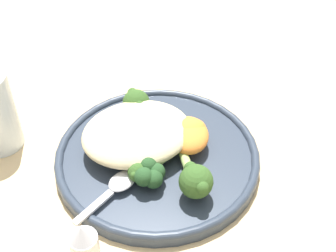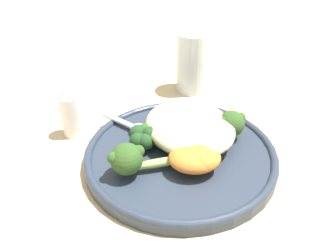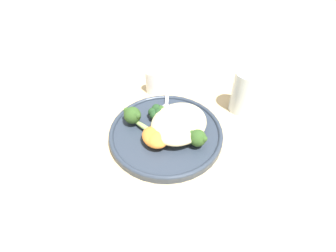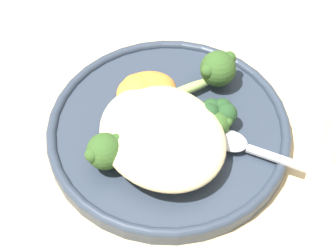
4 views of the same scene
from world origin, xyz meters
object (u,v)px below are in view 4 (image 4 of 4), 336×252
Objects in this scene: sweet_potato_chunk_1 at (140,91)px; broccoli_stalk_2 at (193,114)px; plate at (170,131)px; spoon at (238,144)px; kale_tuft at (217,113)px; quinoa_mound at (162,136)px; broccoli_stalk_3 at (213,71)px; sweet_potato_chunk_0 at (146,91)px; broccoli_stalk_0 at (112,143)px; broccoli_stalk_1 at (162,128)px.

broccoli_stalk_2 is at bearing -153.79° from sweet_potato_chunk_1.
spoon reaches higher than plate.
kale_tuft is at bearing 25.91° from broccoli_stalk_2.
quinoa_mound is 0.11m from broccoli_stalk_3.
sweet_potato_chunk_0 is (0.05, -0.00, 0.03)m from plate.
broccoli_stalk_0 is at bearing -125.85° from broccoli_stalk_2.
sweet_potato_chunk_0 is at bearing -170.14° from broccoli_stalk_1.
spoon is at bearing -8.59° from broccoli_stalk_2.
sweet_potato_chunk_0 reaches higher than plate.
quinoa_mound reaches higher than spoon.
plate is at bearing -177.44° from spoon.
quinoa_mound is 3.46× the size of kale_tuft.
broccoli_stalk_3 reaches higher than sweet_potato_chunk_0.
quinoa_mound is at bearing 164.02° from sweet_potato_chunk_1.
broccoli_stalk_0 is at bearing -76.28° from broccoli_stalk_1.
broccoli_stalk_0 is at bearing 83.16° from plate.
broccoli_stalk_2 is 0.06m from broccoli_stalk_3.
broccoli_stalk_0 is (0.01, 0.07, 0.03)m from plate.
broccoli_stalk_0 reaches higher than kale_tuft.
quinoa_mound is 1.17× the size of broccoli_stalk_0.
broccoli_stalk_2 is at bearing 151.16° from broccoli_stalk_0.
kale_tuft is at bearing 145.23° from broccoli_stalk_0.
broccoli_stalk_3 is 0.10m from spoon.
spoon is at bearing -148.43° from plate.
sweet_potato_chunk_0 is 0.12m from spoon.
plate is 0.05m from sweet_potato_chunk_0.
broccoli_stalk_0 is 1.10× the size of broccoli_stalk_3.
sweet_potato_chunk_0 is 1.61× the size of kale_tuft.
kale_tuft is (-0.02, -0.02, 0.00)m from broccoli_stalk_2.
broccoli_stalk_2 is at bearing -112.83° from plate.
broccoli_stalk_2 is 0.06m from spoon.
broccoli_stalk_3 is at bearing -109.35° from sweet_potato_chunk_1.
broccoli_stalk_3 is 2.30× the size of sweet_potato_chunk_1.
quinoa_mound reaches higher than plate.
sweet_potato_chunk_0 is at bearing 177.73° from broccoli_stalk_2.
plate is 0.08m from broccoli_stalk_0.
kale_tuft is 0.04m from spoon.
plate is 2.17× the size of broccoli_stalk_0.
plate is 0.03m from broccoli_stalk_1.
broccoli_stalk_1 reaches higher than sweet_potato_chunk_0.
kale_tuft is 0.44× the size of spoon.
plate is 0.06m from kale_tuft.
kale_tuft reaches higher than plate.
broccoli_stalk_3 is 1.19× the size of spoon.
sweet_potato_chunk_1 is at bearing 61.72° from sweet_potato_chunk_0.
sweet_potato_chunk_1 is at bearing -15.98° from quinoa_mound.
broccoli_stalk_3 is at bearing 166.75° from broccoli_stalk_0.
broccoli_stalk_2 is at bearing -157.63° from sweet_potato_chunk_0.
sweet_potato_chunk_1 is at bearing 170.38° from broccoli_stalk_3.
broccoli_stalk_0 is 1.84× the size of sweet_potato_chunk_0.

